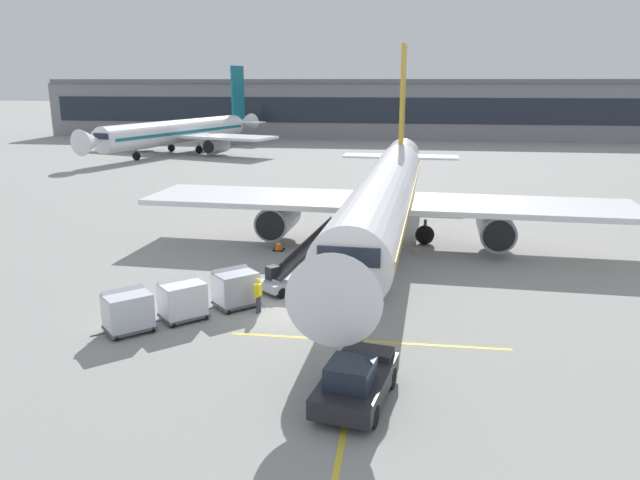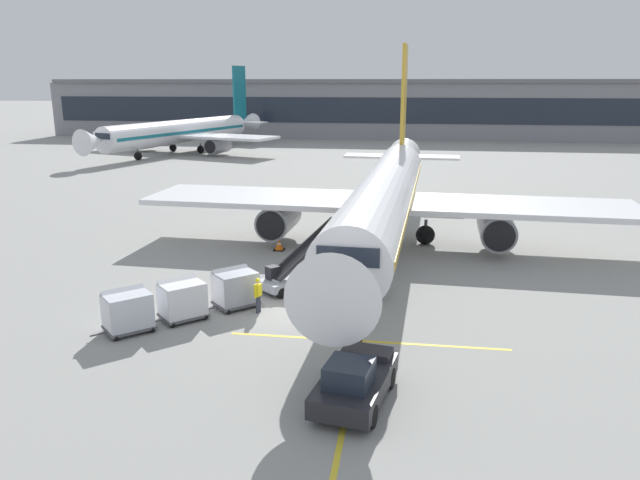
# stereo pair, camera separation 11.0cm
# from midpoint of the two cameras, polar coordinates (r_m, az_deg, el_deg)

# --- Properties ---
(ground_plane) EXTENTS (600.00, 600.00, 0.00)m
(ground_plane) POSITION_cam_midpoint_polar(r_m,az_deg,el_deg) (29.43, -3.41, -6.85)
(ground_plane) COLOR gray
(parked_airplane) EXTENTS (32.51, 41.92, 13.97)m
(parked_airplane) POSITION_cam_midpoint_polar(r_m,az_deg,el_deg) (40.67, 6.05, 4.18)
(parked_airplane) COLOR white
(parked_airplane) RESTS_ON ground
(belt_loader) EXTENTS (4.28, 4.65, 3.46)m
(belt_loader) POSITION_cam_midpoint_polar(r_m,az_deg,el_deg) (32.42, -2.55, -3.05)
(belt_loader) COLOR #A3A8B2
(belt_loader) RESTS_ON ground
(baggage_cart_lead) EXTENTS (2.55, 2.54, 1.91)m
(baggage_cart_lead) POSITION_cam_midpoint_polar(r_m,az_deg,el_deg) (30.15, -8.09, -4.42)
(baggage_cart_lead) COLOR #515156
(baggage_cart_lead) RESTS_ON ground
(baggage_cart_second) EXTENTS (2.55, 2.54, 1.91)m
(baggage_cart_second) POSITION_cam_midpoint_polar(r_m,az_deg,el_deg) (29.04, -12.93, -5.41)
(baggage_cart_second) COLOR #515156
(baggage_cart_second) RESTS_ON ground
(baggage_cart_third) EXTENTS (2.55, 2.54, 1.91)m
(baggage_cart_third) POSITION_cam_midpoint_polar(r_m,az_deg,el_deg) (28.27, -17.74, -6.32)
(baggage_cart_third) COLOR #515156
(baggage_cart_third) RESTS_ON ground
(pushback_tug) EXTENTS (2.86, 4.71, 1.83)m
(pushback_tug) POSITION_cam_midpoint_polar(r_m,az_deg,el_deg) (21.42, 3.22, -13.07)
(pushback_tug) COLOR #232328
(pushback_tug) RESTS_ON ground
(ground_crew_by_loader) EXTENTS (0.37, 0.53, 1.74)m
(ground_crew_by_loader) POSITION_cam_midpoint_polar(r_m,az_deg,el_deg) (32.26, -1.94, -3.00)
(ground_crew_by_loader) COLOR #333847
(ground_crew_by_loader) RESTS_ON ground
(ground_crew_by_carts) EXTENTS (0.34, 0.55, 1.74)m
(ground_crew_by_carts) POSITION_cam_midpoint_polar(r_m,az_deg,el_deg) (29.24, -5.93, -4.97)
(ground_crew_by_carts) COLOR #333847
(ground_crew_by_carts) RESTS_ON ground
(safety_cone_engine_keepout) EXTENTS (0.71, 0.71, 0.80)m
(safety_cone_engine_keepout) POSITION_cam_midpoint_polar(r_m,az_deg,el_deg) (40.02, -3.99, -0.42)
(safety_cone_engine_keepout) COLOR black
(safety_cone_engine_keepout) RESTS_ON ground
(apron_guidance_line_lead_in) EXTENTS (0.20, 110.00, 0.01)m
(apron_guidance_line_lead_in) POSITION_cam_midpoint_polar(r_m,az_deg,el_deg) (40.69, 5.39, -0.76)
(apron_guidance_line_lead_in) COLOR yellow
(apron_guidance_line_lead_in) RESTS_ON ground
(apron_guidance_line_stop_bar) EXTENTS (12.00, 0.20, 0.01)m
(apron_guidance_line_stop_bar) POSITION_cam_midpoint_polar(r_m,az_deg,el_deg) (26.42, 4.39, -9.46)
(apron_guidance_line_stop_bar) COLOR yellow
(apron_guidance_line_stop_bar) RESTS_ON ground
(terminal_building) EXTENTS (143.43, 16.93, 11.18)m
(terminal_building) POSITION_cam_midpoint_polar(r_m,az_deg,el_deg) (124.28, 8.40, 12.11)
(terminal_building) COLOR gray
(terminal_building) RESTS_ON ground
(distant_airplane) EXTENTS (31.53, 39.62, 13.39)m
(distant_airplane) POSITION_cam_midpoint_polar(r_m,az_deg,el_deg) (97.39, -12.96, 9.86)
(distant_airplane) COLOR white
(distant_airplane) RESTS_ON ground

